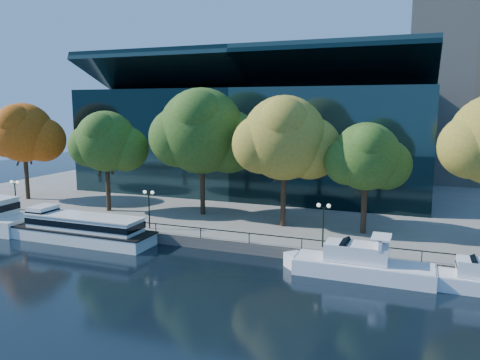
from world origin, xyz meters
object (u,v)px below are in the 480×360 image
at_px(cruiser_near, 357,263).
at_px(tree_3, 286,140).
at_px(tree_0, 24,134).
at_px(lamp_2, 323,215).
at_px(tree_2, 203,133).
at_px(lamp_1, 149,200).
at_px(tree_4, 367,158).
at_px(tour_boat, 77,227).
at_px(lamp_0, 15,189).
at_px(tree_1, 107,143).

relative_size(cruiser_near, tree_3, 0.88).
distance_m(tree_0, lamp_2, 43.23).
bearing_deg(cruiser_near, tree_2, 148.84).
relative_size(tree_3, lamp_1, 3.41).
relative_size(tree_2, tree_4, 1.33).
bearing_deg(tour_boat, lamp_0, 162.87).
xyz_separation_m(tree_3, lamp_1, (-12.86, -5.98, -6.20)).
bearing_deg(tree_4, tree_3, -178.83).
distance_m(tour_boat, lamp_0, 12.72).
bearing_deg(cruiser_near, tree_3, 132.31).
bearing_deg(lamp_0, tree_3, 10.91).
bearing_deg(tree_3, tree_1, -178.80).
xyz_separation_m(tree_0, lamp_1, (24.00, -7.59, -5.94)).
relative_size(tree_1, tree_3, 0.88).
distance_m(tour_boat, tree_1, 12.43).
relative_size(tour_boat, lamp_0, 4.33).
bearing_deg(lamp_2, tree_1, 168.53).
distance_m(tree_1, tree_4, 30.23).
relative_size(tree_1, tree_2, 0.82).
bearing_deg(lamp_2, tree_3, 131.39).
bearing_deg(tree_4, lamp_2, -115.94).
xyz_separation_m(lamp_0, lamp_1, (18.20, 0.00, 0.00)).
distance_m(tree_3, tree_4, 8.42).
relative_size(tree_0, tree_1, 1.08).
bearing_deg(tree_1, tree_4, 1.19).
xyz_separation_m(tour_boat, lamp_0, (-11.90, 3.67, 2.57)).
bearing_deg(lamp_0, tour_boat, -17.13).
relative_size(tree_2, lamp_2, 3.66).
distance_m(tree_0, tree_4, 45.17).
height_order(cruiser_near, tree_4, tree_4).
relative_size(lamp_1, lamp_2, 1.00).
height_order(tree_2, lamp_0, tree_2).
height_order(tree_4, lamp_1, tree_4).
distance_m(tree_0, lamp_0, 11.26).
xyz_separation_m(tree_2, lamp_2, (15.60, -7.89, -6.61)).
distance_m(tree_4, lamp_2, 8.25).
height_order(tour_boat, tree_3, tree_3).
height_order(tree_0, tree_1, tree_0).
bearing_deg(tree_0, tree_4, -1.82).
height_order(tree_1, lamp_1, tree_1).
xyz_separation_m(tree_2, tree_4, (18.60, -1.74, -2.00)).
distance_m(tour_boat, tree_4, 30.00).
bearing_deg(tree_1, tree_2, 11.52).
bearing_deg(tree_4, tree_1, -178.81).
height_order(tour_boat, lamp_0, lamp_0).
distance_m(tree_2, lamp_2, 18.69).
relative_size(cruiser_near, tree_1, 1.01).
xyz_separation_m(tour_boat, lamp_2, (24.43, 3.67, 2.57)).
xyz_separation_m(tree_0, tree_2, (26.53, 0.30, 0.66)).
bearing_deg(tree_2, lamp_2, -26.83).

